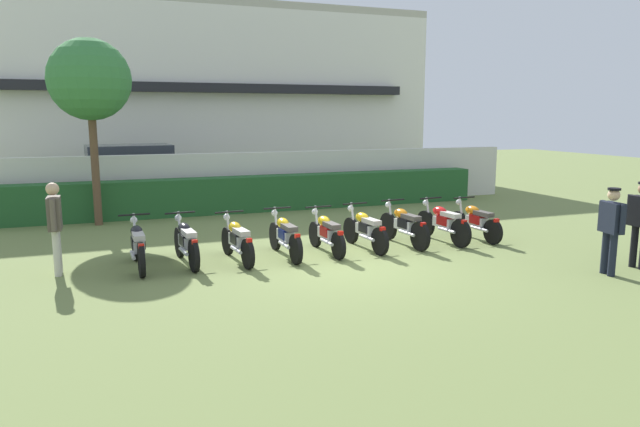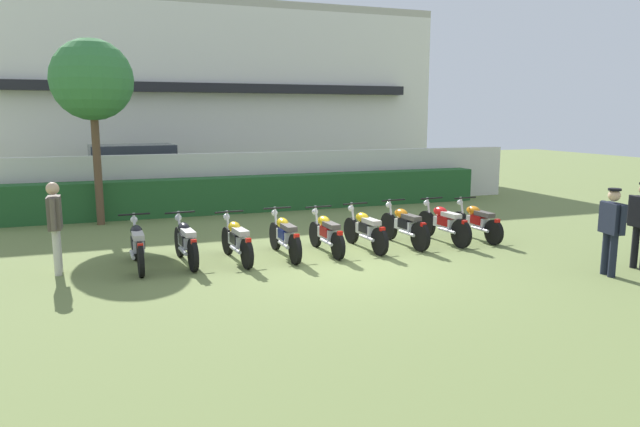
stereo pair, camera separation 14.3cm
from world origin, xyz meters
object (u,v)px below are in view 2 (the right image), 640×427
at_px(motorcycle_in_row_4, 326,233).
at_px(motorcycle_in_row_7, 443,223).
at_px(motorcycle_in_row_1, 186,241).
at_px(motorcycle_in_row_8, 476,221).
at_px(motorcycle_in_row_0, 137,244).
at_px(motorcycle_in_row_5, 365,229).
at_px(inspector_person, 55,220).
at_px(parked_car, 138,173).
at_px(motorcycle_in_row_3, 285,235).
at_px(officer_0, 612,225).
at_px(tree_near_inspector, 92,81).
at_px(motorcycle_in_row_6, 404,225).
at_px(motorcycle_in_row_2, 237,240).

distance_m(motorcycle_in_row_4, motorcycle_in_row_7, 2.88).
xyz_separation_m(motorcycle_in_row_1, motorcycle_in_row_8, (6.67, -0.04, -0.01)).
bearing_deg(motorcycle_in_row_0, motorcycle_in_row_5, -91.95).
bearing_deg(inspector_person, parked_car, 78.56).
relative_size(motorcycle_in_row_3, motorcycle_in_row_8, 1.06).
height_order(motorcycle_in_row_0, officer_0, officer_0).
bearing_deg(motorcycle_in_row_8, motorcycle_in_row_0, 86.76).
height_order(motorcycle_in_row_4, motorcycle_in_row_5, motorcycle_in_row_5).
bearing_deg(tree_near_inspector, motorcycle_in_row_8, -31.21).
height_order(motorcycle_in_row_1, motorcycle_in_row_3, motorcycle_in_row_1).
xyz_separation_m(motorcycle_in_row_5, motorcycle_in_row_6, (0.97, 0.04, 0.01)).
distance_m(tree_near_inspector, motorcycle_in_row_1, 6.18).
xyz_separation_m(motorcycle_in_row_1, motorcycle_in_row_3, (1.98, -0.10, -0.01)).
bearing_deg(motorcycle_in_row_1, motorcycle_in_row_5, -95.46).
xyz_separation_m(tree_near_inspector, motorcycle_in_row_7, (7.39, -5.01, -3.29)).
bearing_deg(motorcycle_in_row_5, motorcycle_in_row_6, -91.75).
bearing_deg(inspector_person, motorcycle_in_row_5, -1.07).
bearing_deg(motorcycle_in_row_7, inspector_person, 84.41).
bearing_deg(motorcycle_in_row_5, motorcycle_in_row_8, -94.03).
height_order(motorcycle_in_row_6, motorcycle_in_row_7, motorcycle_in_row_6).
relative_size(motorcycle_in_row_2, motorcycle_in_row_5, 0.99).
xyz_separation_m(motorcycle_in_row_0, motorcycle_in_row_1, (0.90, 0.01, -0.01)).
xyz_separation_m(motorcycle_in_row_1, officer_0, (7.09, -3.48, 0.48)).
distance_m(motorcycle_in_row_2, motorcycle_in_row_8, 5.69).
bearing_deg(motorcycle_in_row_7, motorcycle_in_row_6, 83.50).
distance_m(motorcycle_in_row_3, inspector_person, 4.32).
distance_m(motorcycle_in_row_5, motorcycle_in_row_7, 1.97).
height_order(motorcycle_in_row_6, officer_0, officer_0).
distance_m(motorcycle_in_row_3, motorcycle_in_row_8, 4.69).
height_order(parked_car, motorcycle_in_row_7, parked_car).
distance_m(motorcycle_in_row_4, inspector_person, 5.22).
xyz_separation_m(motorcycle_in_row_3, motorcycle_in_row_5, (1.83, 0.05, -0.00)).
distance_m(motorcycle_in_row_1, motorcycle_in_row_4, 2.90).
xyz_separation_m(tree_near_inspector, motorcycle_in_row_5, (5.43, -5.03, -3.30)).
relative_size(motorcycle_in_row_2, motorcycle_in_row_8, 1.02).
relative_size(motorcycle_in_row_6, motorcycle_in_row_7, 0.99).
bearing_deg(motorcycle_in_row_7, motorcycle_in_row_4, 86.28).
relative_size(inspector_person, officer_0, 1.06).
relative_size(motorcycle_in_row_0, inspector_person, 1.16).
height_order(motorcycle_in_row_0, motorcycle_in_row_6, motorcycle_in_row_0).
distance_m(motorcycle_in_row_3, motorcycle_in_row_7, 3.80).
distance_m(parked_car, inspector_person, 9.44).
height_order(motorcycle_in_row_5, motorcycle_in_row_8, motorcycle_in_row_5).
xyz_separation_m(motorcycle_in_row_5, officer_0, (3.28, -3.43, 0.49)).
bearing_deg(motorcycle_in_row_0, motorcycle_in_row_2, -95.48).
relative_size(motorcycle_in_row_5, motorcycle_in_row_7, 0.97).
height_order(motorcycle_in_row_5, motorcycle_in_row_6, motorcycle_in_row_6).
bearing_deg(officer_0, motorcycle_in_row_4, -29.42).
distance_m(motorcycle_in_row_6, inspector_person, 7.10).
relative_size(tree_near_inspector, officer_0, 3.02).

